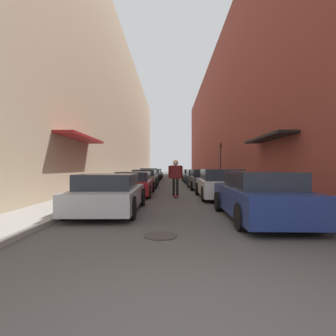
{
  "coord_description": "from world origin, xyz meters",
  "views": [
    {
      "loc": [
        -0.24,
        -2.24,
        1.43
      ],
      "look_at": [
        -0.34,
        11.76,
        1.41
      ],
      "focal_mm": 28.0,
      "sensor_mm": 36.0,
      "label": 1
    }
  ],
  "objects_px": {
    "parked_car_left_1": "(135,184)",
    "skateboarder": "(176,174)",
    "parked_car_left_3": "(149,176)",
    "parked_car_left_2": "(145,179)",
    "parked_car_left_5": "(156,173)",
    "parked_car_right_0": "(259,196)",
    "traffic_light": "(220,158)",
    "parked_car_right_2": "(204,180)",
    "manhole_cover": "(160,236)",
    "parked_car_left_0": "(109,193)",
    "parked_car_left_4": "(153,175)",
    "parked_car_right_4": "(191,175)",
    "parked_car_right_3": "(197,177)",
    "parked_car_right_1": "(220,184)"
  },
  "relations": [
    {
      "from": "parked_car_left_1",
      "to": "parked_car_left_5",
      "type": "height_order",
      "value": "parked_car_left_5"
    },
    {
      "from": "parked_car_left_1",
      "to": "parked_car_left_3",
      "type": "distance_m",
      "value": 11.22
    },
    {
      "from": "parked_car_left_1",
      "to": "traffic_light",
      "type": "distance_m",
      "value": 9.53
    },
    {
      "from": "traffic_light",
      "to": "parked_car_right_2",
      "type": "bearing_deg",
      "value": -117.1
    },
    {
      "from": "parked_car_right_0",
      "to": "parked_car_left_5",
      "type": "bearing_deg",
      "value": 98.52
    },
    {
      "from": "parked_car_left_1",
      "to": "parked_car_left_3",
      "type": "bearing_deg",
      "value": 90.57
    },
    {
      "from": "parked_car_right_2",
      "to": "traffic_light",
      "type": "distance_m",
      "value": 4.14
    },
    {
      "from": "parked_car_left_2",
      "to": "parked_car_right_0",
      "type": "distance_m",
      "value": 12.51
    },
    {
      "from": "parked_car_right_2",
      "to": "traffic_light",
      "type": "relative_size",
      "value": 1.25
    },
    {
      "from": "parked_car_right_3",
      "to": "traffic_light",
      "type": "distance_m",
      "value": 2.8
    },
    {
      "from": "parked_car_left_1",
      "to": "skateboarder",
      "type": "distance_m",
      "value": 2.42
    },
    {
      "from": "parked_car_left_2",
      "to": "traffic_light",
      "type": "height_order",
      "value": "traffic_light"
    },
    {
      "from": "parked_car_left_2",
      "to": "parked_car_right_2",
      "type": "relative_size",
      "value": 1.05
    },
    {
      "from": "parked_car_left_3",
      "to": "parked_car_right_0",
      "type": "bearing_deg",
      "value": -75.95
    },
    {
      "from": "parked_car_left_3",
      "to": "parked_car_right_3",
      "type": "distance_m",
      "value": 4.91
    },
    {
      "from": "parked_car_right_4",
      "to": "parked_car_left_3",
      "type": "bearing_deg",
      "value": -141.99
    },
    {
      "from": "parked_car_left_3",
      "to": "parked_car_left_0",
      "type": "bearing_deg",
      "value": -89.98
    },
    {
      "from": "parked_car_left_3",
      "to": "traffic_light",
      "type": "bearing_deg",
      "value": -33.0
    },
    {
      "from": "parked_car_right_3",
      "to": "parked_car_right_2",
      "type": "bearing_deg",
      "value": -90.65
    },
    {
      "from": "parked_car_left_4",
      "to": "skateboarder",
      "type": "relative_size",
      "value": 2.68
    },
    {
      "from": "parked_car_left_0",
      "to": "skateboarder",
      "type": "distance_m",
      "value": 4.78
    },
    {
      "from": "parked_car_left_1",
      "to": "parked_car_right_0",
      "type": "relative_size",
      "value": 1.08
    },
    {
      "from": "manhole_cover",
      "to": "parked_car_left_0",
      "type": "bearing_deg",
      "value": 120.39
    },
    {
      "from": "parked_car_left_2",
      "to": "parked_car_left_3",
      "type": "xyz_separation_m",
      "value": [
        -0.14,
        5.9,
        0.02
      ]
    },
    {
      "from": "parked_car_right_1",
      "to": "parked_car_right_4",
      "type": "distance_m",
      "value": 15.95
    },
    {
      "from": "parked_car_left_1",
      "to": "parked_car_left_5",
      "type": "distance_m",
      "value": 23.18
    },
    {
      "from": "parked_car_right_1",
      "to": "parked_car_left_3",
      "type": "bearing_deg",
      "value": 108.91
    },
    {
      "from": "skateboarder",
      "to": "parked_car_right_3",
      "type": "bearing_deg",
      "value": 78.12
    },
    {
      "from": "parked_car_left_5",
      "to": "traffic_light",
      "type": "xyz_separation_m",
      "value": [
        6.04,
        -15.87,
        1.56
      ]
    },
    {
      "from": "traffic_light",
      "to": "parked_car_left_0",
      "type": "bearing_deg",
      "value": -115.6
    },
    {
      "from": "parked_car_left_5",
      "to": "parked_car_right_3",
      "type": "xyz_separation_m",
      "value": [
        4.34,
        -14.28,
        -0.01
      ]
    },
    {
      "from": "parked_car_left_4",
      "to": "parked_car_right_2",
      "type": "relative_size",
      "value": 1.17
    },
    {
      "from": "parked_car_left_3",
      "to": "parked_car_right_4",
      "type": "bearing_deg",
      "value": 38.01
    },
    {
      "from": "parked_car_right_1",
      "to": "parked_car_right_4",
      "type": "relative_size",
      "value": 1.08
    },
    {
      "from": "parked_car_right_3",
      "to": "skateboarder",
      "type": "bearing_deg",
      "value": -101.88
    },
    {
      "from": "parked_car_left_5",
      "to": "parked_car_left_3",
      "type": "bearing_deg",
      "value": -89.91
    },
    {
      "from": "parked_car_left_5",
      "to": "manhole_cover",
      "type": "height_order",
      "value": "parked_car_left_5"
    },
    {
      "from": "parked_car_left_4",
      "to": "parked_car_right_4",
      "type": "relative_size",
      "value": 1.21
    },
    {
      "from": "parked_car_right_2",
      "to": "skateboarder",
      "type": "bearing_deg",
      "value": -112.42
    },
    {
      "from": "parked_car_right_3",
      "to": "parked_car_left_4",
      "type": "bearing_deg",
      "value": 118.52
    },
    {
      "from": "parked_car_left_5",
      "to": "parked_car_right_0",
      "type": "bearing_deg",
      "value": -81.48
    },
    {
      "from": "parked_car_right_1",
      "to": "parked_car_right_0",
      "type": "bearing_deg",
      "value": -88.97
    },
    {
      "from": "parked_car_left_4",
      "to": "parked_car_right_0",
      "type": "bearing_deg",
      "value": -79.28
    },
    {
      "from": "parked_car_left_0",
      "to": "parked_car_right_3",
      "type": "height_order",
      "value": "parked_car_right_3"
    },
    {
      "from": "parked_car_left_1",
      "to": "parked_car_left_3",
      "type": "height_order",
      "value": "parked_car_left_3"
    },
    {
      "from": "parked_car_left_1",
      "to": "parked_car_right_0",
      "type": "bearing_deg",
      "value": -56.2
    },
    {
      "from": "parked_car_left_3",
      "to": "parked_car_right_4",
      "type": "height_order",
      "value": "parked_car_left_3"
    },
    {
      "from": "parked_car_right_1",
      "to": "parked_car_right_2",
      "type": "distance_m",
      "value": 5.31
    },
    {
      "from": "parked_car_right_3",
      "to": "skateboarder",
      "type": "distance_m",
      "value": 10.17
    },
    {
      "from": "manhole_cover",
      "to": "parked_car_left_1",
      "type": "bearing_deg",
      "value": 101.34
    }
  ]
}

